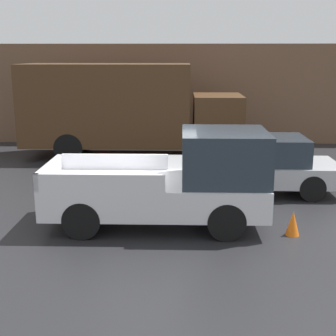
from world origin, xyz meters
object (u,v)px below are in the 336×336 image
object	(u,v)px
newspaper_box	(106,132)
traffic_cone	(293,223)
pickup_truck	(177,182)
car	(254,164)
delivery_truck	(124,107)

from	to	relation	value
newspaper_box	traffic_cone	bearing A→B (deg)	-61.25
pickup_truck	car	size ratio (longest dim) A/B	1.03
pickup_truck	car	xyz separation A→B (m)	(2.17, 2.71, -0.21)
delivery_truck	car	bearing A→B (deg)	-47.54
pickup_truck	traffic_cone	distance (m)	2.73
pickup_truck	delivery_truck	xyz separation A→B (m)	(-2.12, 7.39, 0.87)
car	traffic_cone	bearing A→B (deg)	-83.45
car	pickup_truck	bearing A→B (deg)	-128.65
pickup_truck	car	distance (m)	3.48
pickup_truck	car	bearing A→B (deg)	51.35
newspaper_box	traffic_cone	distance (m)	12.06
delivery_truck	newspaper_box	size ratio (longest dim) A/B	8.21
delivery_truck	traffic_cone	xyz separation A→B (m)	(4.67, -8.00, -1.62)
delivery_truck	traffic_cone	world-z (taller)	delivery_truck
pickup_truck	delivery_truck	world-z (taller)	delivery_truck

